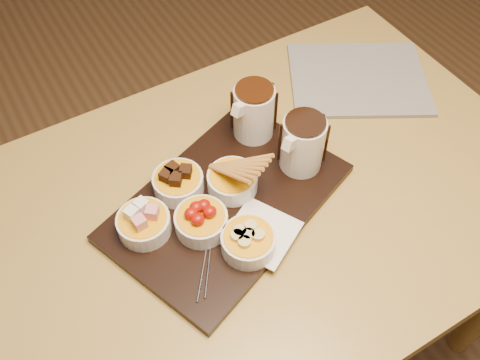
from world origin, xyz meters
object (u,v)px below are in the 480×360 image
pitcher_dark_chocolate (303,144)px  newspaper (358,79)px  bowl_strawberries (201,222)px  serving_board (227,202)px  dining_table (258,223)px  pitcher_milk_chocolate (254,112)px

pitcher_dark_chocolate → newspaper: (0.28, 0.15, -0.07)m
bowl_strawberries → serving_board: bearing=24.4°
dining_table → serving_board: (-0.07, 0.01, 0.11)m
dining_table → pitcher_dark_chocolate: pitcher_dark_chocolate is taller
bowl_strawberries → newspaper: bowl_strawberries is taller
bowl_strawberries → newspaper: size_ratio=0.31×
dining_table → newspaper: size_ratio=3.74×
bowl_strawberries → pitcher_dark_chocolate: bearing=8.2°
dining_table → newspaper: bearing=23.9°
bowl_strawberries → newspaper: bearing=19.9°
pitcher_dark_chocolate → newspaper: bearing=8.4°
pitcher_dark_chocolate → newspaper: 0.33m
dining_table → serving_board: 0.13m
pitcher_dark_chocolate → newspaper: size_ratio=0.37×
bowl_strawberries → dining_table: bearing=7.8°
serving_board → bowl_strawberries: bearing=-176.4°
dining_table → pitcher_milk_chocolate: bearing=62.8°
pitcher_dark_chocolate → dining_table: bearing=167.9°
dining_table → serving_board: size_ratio=2.61×
pitcher_milk_chocolate → dining_table: bearing=-138.1°
serving_board → newspaper: size_ratio=1.43×
dining_table → bowl_strawberries: size_ratio=12.00×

